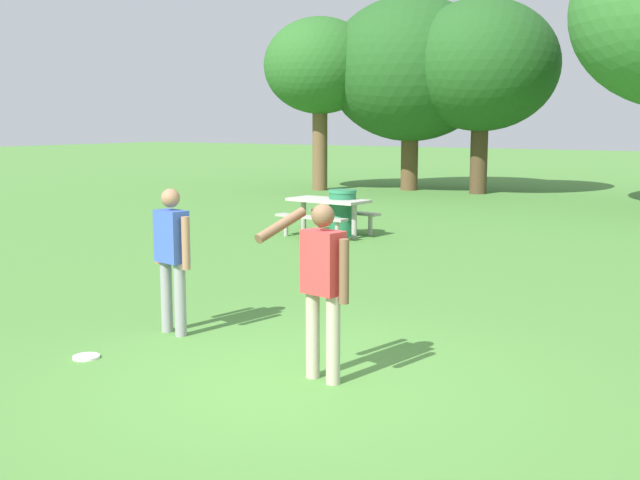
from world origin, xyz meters
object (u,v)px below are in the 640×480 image
person_catcher (322,279)px  trash_can_further_along (342,213)px  frisbee (86,357)px  tree_far_right (482,66)px  picnic_table_near (328,209)px  person_thrower (172,251)px  tree_tall_left (320,67)px  tree_broad_center (411,70)px

person_catcher → trash_can_further_along: (-4.65, 8.09, -0.48)m
frisbee → tree_far_right: tree_far_right is taller
picnic_table_near → trash_can_further_along: (0.25, 0.15, -0.08)m
picnic_table_near → person_thrower: bearing=-70.7°
person_thrower → picnic_table_near: person_thrower is taller
tree_tall_left → picnic_table_near: bearing=-56.4°
person_catcher → picnic_table_near: (-4.90, 7.94, -0.40)m
person_thrower → tree_tall_left: (-8.68, 16.59, 3.22)m
person_thrower → person_catcher: same height
tree_tall_left → tree_broad_center: (2.58, 1.68, -0.08)m
tree_broad_center → tree_far_right: (2.52, -0.03, 0.03)m
tree_broad_center → trash_can_further_along: bearing=-70.7°
frisbee → picnic_table_near: (-2.51, 8.63, 0.55)m
trash_can_further_along → person_thrower: bearing=-72.7°
picnic_table_near → tree_broad_center: size_ratio=0.28×
person_thrower → person_catcher: size_ratio=1.00×
picnic_table_near → trash_can_further_along: 0.30m
person_catcher → tree_tall_left: bearing=122.7°
trash_can_further_along → tree_far_right: tree_far_right is taller
person_catcher → frisbee: person_catcher is taller
person_thrower → frisbee: 1.50m
frisbee → trash_can_further_along: (-2.26, 8.78, 0.47)m
picnic_table_near → tree_far_right: size_ratio=0.29×
picnic_table_near → tree_broad_center: tree_broad_center is taller
tree_far_right → person_thrower: bearing=-78.9°
frisbee → trash_can_further_along: size_ratio=0.28×
picnic_table_near → person_catcher: bearing=-58.3°
frisbee → tree_broad_center: size_ratio=0.04×
picnic_table_near → trash_can_further_along: trash_can_further_along is taller
person_thrower → frisbee: (-0.10, -1.17, -0.93)m
tree_far_right → tree_tall_left: bearing=-162.0°
person_catcher → tree_far_right: size_ratio=0.26×
tree_tall_left → trash_can_further_along: bearing=-54.9°
trash_can_further_along → tree_tall_left: bearing=125.1°
tree_tall_left → frisbee: bearing=-64.2°
person_thrower → frisbee: bearing=-95.1°
trash_can_further_along → person_catcher: bearing=-60.1°
trash_can_further_along → tree_far_right: bearing=96.5°
frisbee → tree_broad_center: 20.75m
person_thrower → tree_broad_center: 19.52m
person_catcher → tree_broad_center: (-8.38, 18.76, 3.12)m
frisbee → tree_tall_left: bearing=115.8°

